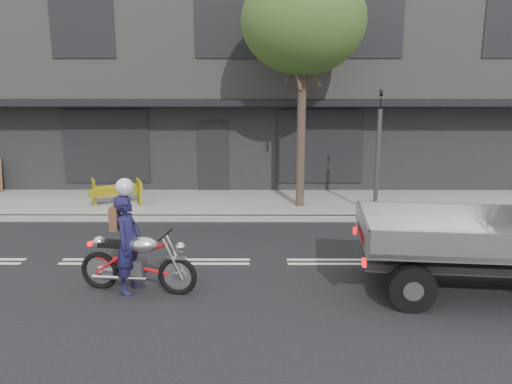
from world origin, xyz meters
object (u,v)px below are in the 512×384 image
object	(u,v)px
street_tree	(303,22)
motorcycle	(137,260)
traffic_light_pole	(377,160)
construction_barrier	(114,193)
rider	(128,244)

from	to	relation	value
street_tree	motorcycle	bearing A→B (deg)	-120.96
traffic_light_pole	street_tree	bearing A→B (deg)	156.97
traffic_light_pole	construction_barrier	size ratio (longest dim) A/B	2.45
traffic_light_pole	construction_barrier	bearing A→B (deg)	174.02
street_tree	traffic_light_pole	xyz separation A→B (m)	(2.00, -0.85, -3.63)
rider	construction_barrier	xyz separation A→B (m)	(-1.84, 5.59, -0.35)
motorcycle	street_tree	bearing A→B (deg)	69.03
motorcycle	construction_barrier	size ratio (longest dim) A/B	1.54
street_tree	construction_barrier	bearing A→B (deg)	-179.20
street_tree	construction_barrier	xyz separation A→B (m)	(-5.39, -0.08, -4.73)
motorcycle	construction_barrier	bearing A→B (deg)	119.62
construction_barrier	rider	bearing A→B (deg)	-71.76
traffic_light_pole	construction_barrier	xyz separation A→B (m)	(-7.39, 0.77, -1.10)
street_tree	motorcycle	size ratio (longest dim) A/B	3.06
street_tree	rider	xyz separation A→B (m)	(-3.55, -5.67, -4.38)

